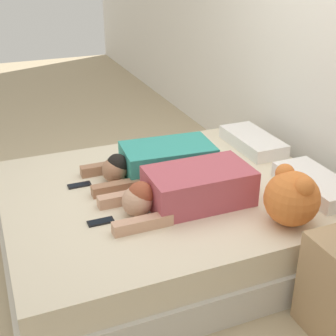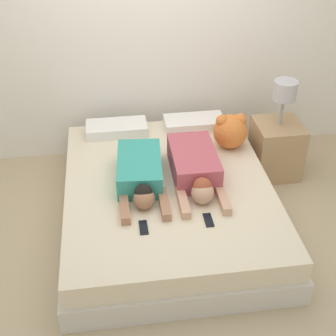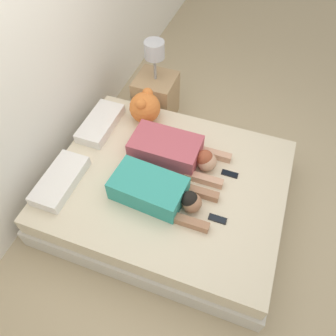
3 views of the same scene
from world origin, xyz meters
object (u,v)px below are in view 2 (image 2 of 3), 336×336
at_px(person_left, 140,174).
at_px(cell_phone_right, 208,220).
at_px(plush_toy, 230,131).
at_px(nightstand, 276,145).
at_px(bed, 168,201).
at_px(person_right, 195,168).
at_px(cell_phone_left, 144,227).
at_px(pillow_head_right, 194,123).
at_px(pillow_head_left, 117,128).

xyz_separation_m(person_left, cell_phone_right, (0.47, -0.54, -0.09)).
relative_size(plush_toy, nightstand, 0.33).
bearing_deg(bed, nightstand, 26.36).
distance_m(person_right, nightstand, 1.09).
bearing_deg(plush_toy, cell_phone_left, -131.65).
bearing_deg(pillow_head_right, nightstand, -21.79).
bearing_deg(cell_phone_right, plush_toy, 67.71).
bearing_deg(plush_toy, person_right, -132.15).
height_order(pillow_head_right, person_right, person_right).
bearing_deg(bed, cell_phone_left, -115.86).
height_order(person_left, nightstand, nightstand).
distance_m(cell_phone_left, nightstand, 1.80).
height_order(person_left, plush_toy, plush_toy).
bearing_deg(pillow_head_left, bed, -66.28).
height_order(pillow_head_right, person_left, person_left).
bearing_deg(pillow_head_right, plush_toy, -56.01).
bearing_deg(cell_phone_right, person_right, 90.33).
xyz_separation_m(pillow_head_left, nightstand, (1.55, -0.31, -0.14)).
xyz_separation_m(bed, plush_toy, (0.65, 0.49, 0.38)).
bearing_deg(person_left, cell_phone_right, -48.83).
distance_m(person_right, plush_toy, 0.63).
bearing_deg(person_right, pillow_head_right, 79.85).
relative_size(pillow_head_right, nightstand, 0.59).
bearing_deg(nightstand, bed, -153.64).
relative_size(bed, cell_phone_left, 14.14).
xyz_separation_m(bed, person_left, (-0.23, 0.02, 0.31)).
height_order(bed, pillow_head_left, pillow_head_left).
xyz_separation_m(cell_phone_left, plush_toy, (0.91, 1.03, 0.16)).
relative_size(pillow_head_right, plush_toy, 1.77).
distance_m(person_left, plush_toy, 1.01).
distance_m(person_left, cell_phone_right, 0.72).
relative_size(pillow_head_left, plush_toy, 1.77).
bearing_deg(cell_phone_left, pillow_head_left, 95.19).
relative_size(person_right, nightstand, 0.92).
xyz_separation_m(pillow_head_left, pillow_head_right, (0.78, 0.00, 0.00)).
bearing_deg(cell_phone_right, person_left, 131.17).
height_order(bed, plush_toy, plush_toy).
height_order(bed, person_left, person_left).
height_order(pillow_head_left, nightstand, nightstand).
bearing_deg(bed, person_right, 7.09).
distance_m(bed, cell_phone_right, 0.61).
distance_m(cell_phone_right, nightstand, 1.43).
height_order(pillow_head_left, person_left, person_left).
relative_size(cell_phone_left, cell_phone_right, 1.00).
bearing_deg(person_right, plush_toy, 47.85).
relative_size(person_left, plush_toy, 2.72).
bearing_deg(bed, pillow_head_right, 66.28).
height_order(cell_phone_right, plush_toy, plush_toy).
bearing_deg(cell_phone_left, bed, 64.14).
xyz_separation_m(cell_phone_left, cell_phone_right, (0.50, 0.01, 0.00)).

